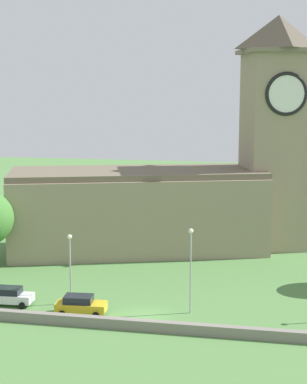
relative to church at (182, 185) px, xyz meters
name	(u,v)px	position (x,y,z in m)	size (l,w,h in m)	color
ground_plane	(172,269)	(0.29, -8.86, -8.02)	(200.00, 200.00, 0.00)	#517F42
church	(182,185)	(0.00, 0.00, 0.00)	(37.89, 20.31, 28.42)	gray
quay_barrier	(137,325)	(0.29, -26.76, -7.57)	(43.22, 0.70, 0.90)	gray
car_white	(10,296)	(-12.57, -23.08, -7.18)	(4.12, 2.16, 1.67)	silver
car_yellow	(80,305)	(-5.42, -24.26, -7.13)	(4.57, 2.39, 1.75)	gold
streetlamp_west_mid	(70,257)	(-7.15, -21.75, -3.56)	(0.44, 0.44, 6.62)	#9EA0A5
streetlamp_central	(191,258)	(4.07, -22.02, -2.93)	(0.44, 0.44, 7.73)	#9EA0A5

